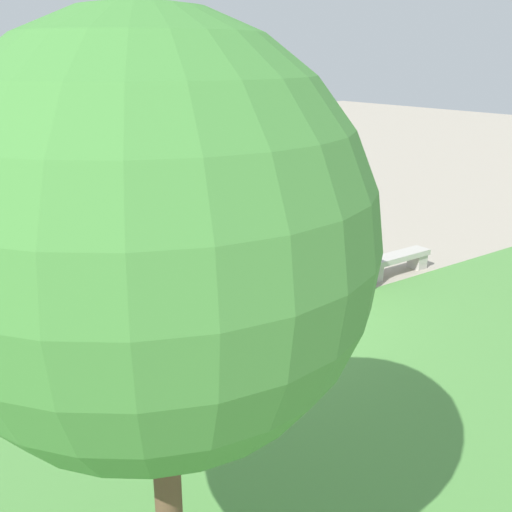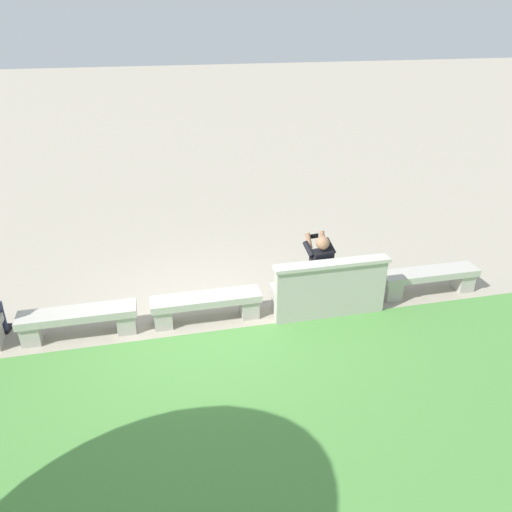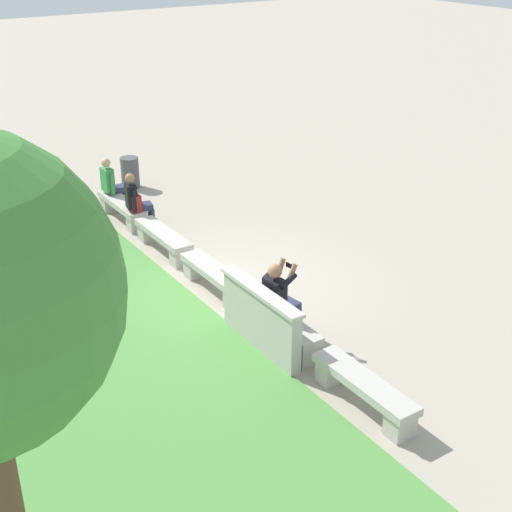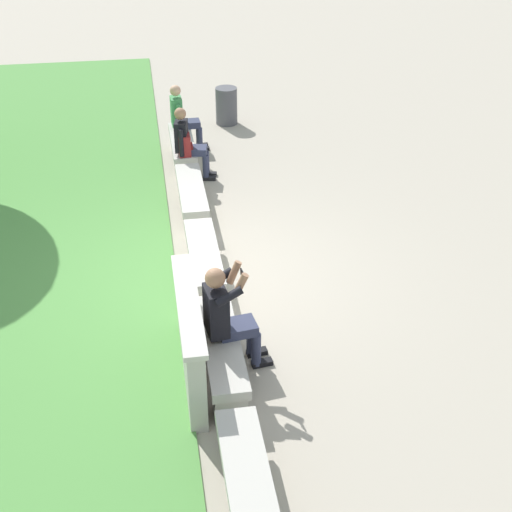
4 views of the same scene
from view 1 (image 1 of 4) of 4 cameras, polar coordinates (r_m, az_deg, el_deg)
The scene contains 12 objects.
ground_plane at distance 10.90m, azimuth -0.95°, elevation -5.86°, with size 80.00×80.00×0.00m, color #A89E8C.
grass_strip at distance 8.12m, azimuth 17.57°, elevation -15.93°, with size 21.62×8.00×0.03m, color #518E42.
bench_main at distance 13.25m, azimuth 13.21°, elevation -0.48°, with size 1.76×0.40×0.45m.
bench_near at distance 11.92m, azimuth 6.87°, elevation -2.27°, with size 1.76×0.40×0.45m.
bench_mid at distance 10.78m, azimuth -0.95°, elevation -4.43°, with size 1.76×0.40×0.45m.
bench_far at distance 9.90m, azimuth -10.45°, elevation -6.93°, with size 1.76×0.40×0.45m.
bench_end at distance 9.36m, azimuth -21.52°, elevation -9.56°, with size 1.76×0.40×0.45m.
backrest_wall_with_plaque at distance 11.61m, azimuth 8.03°, elevation -1.73°, with size 1.88×0.24×1.01m.
person_photographer at distance 11.77m, azimuth 6.39°, elevation -0.24°, with size 0.51×0.76×1.32m.
person_distant at distance 9.39m, azimuth -18.00°, elevation -6.47°, with size 0.48×0.72×1.26m.
backpack at distance 9.37m, azimuth -17.61°, elevation -6.80°, with size 0.28×0.24×0.43m.
tree_behind_wall at distance 3.96m, azimuth -9.70°, elevation 1.30°, with size 2.94×2.94×4.81m.
Camera 1 is at (5.60, 8.20, 4.49)m, focal length 42.00 mm.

